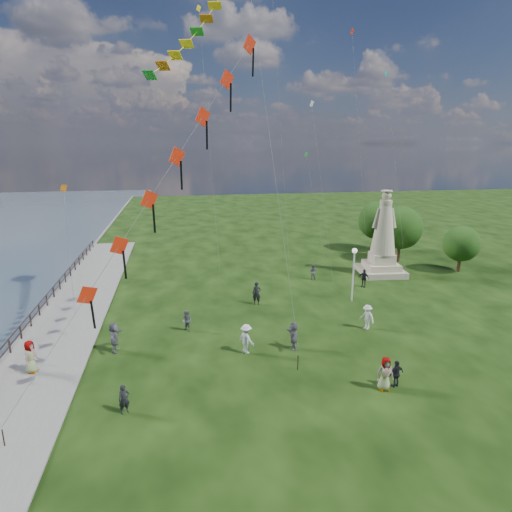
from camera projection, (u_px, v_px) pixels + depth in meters
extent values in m
cube|color=slate|center=(19.00, 343.00, 28.11)|extent=(0.30, 160.00, 0.60)
cube|color=slate|center=(51.00, 350.00, 26.58)|extent=(5.00, 60.00, 0.10)
cylinder|color=black|center=(10.00, 347.00, 26.06)|extent=(0.11, 0.11, 1.00)
cylinder|color=black|center=(21.00, 333.00, 27.96)|extent=(0.11, 0.11, 1.00)
cylinder|color=black|center=(31.00, 321.00, 29.87)|extent=(0.11, 0.11, 1.00)
cylinder|color=black|center=(39.00, 310.00, 31.77)|extent=(0.11, 0.11, 1.00)
cylinder|color=black|center=(47.00, 301.00, 33.67)|extent=(0.11, 0.11, 1.00)
cylinder|color=black|center=(54.00, 292.00, 35.57)|extent=(0.11, 0.11, 1.00)
cylinder|color=black|center=(60.00, 285.00, 37.47)|extent=(0.11, 0.11, 1.00)
cylinder|color=black|center=(65.00, 278.00, 39.38)|extent=(0.11, 0.11, 1.00)
cylinder|color=black|center=(70.00, 272.00, 41.28)|extent=(0.11, 0.11, 1.00)
cylinder|color=black|center=(75.00, 266.00, 43.18)|extent=(0.11, 0.11, 1.00)
cylinder|color=black|center=(79.00, 261.00, 45.08)|extent=(0.11, 0.11, 1.00)
cylinder|color=black|center=(83.00, 256.00, 46.98)|extent=(0.11, 0.11, 1.00)
cylinder|color=black|center=(87.00, 252.00, 48.89)|extent=(0.11, 0.11, 1.00)
cylinder|color=black|center=(90.00, 248.00, 50.79)|extent=(0.11, 0.11, 1.00)
cylinder|color=black|center=(93.00, 244.00, 52.69)|extent=(0.11, 0.11, 1.00)
cube|color=black|center=(20.00, 326.00, 27.84)|extent=(0.06, 52.00, 0.06)
cube|color=black|center=(21.00, 332.00, 27.95)|extent=(0.06, 52.00, 0.06)
cube|color=tan|center=(381.00, 271.00, 42.30)|extent=(4.48, 4.48, 0.58)
cube|color=tan|center=(381.00, 265.00, 42.15)|extent=(3.41, 3.41, 0.58)
cube|color=tan|center=(382.00, 258.00, 41.96)|extent=(2.34, 2.34, 0.96)
cylinder|color=tan|center=(386.00, 202.00, 40.56)|extent=(1.28, 1.28, 0.39)
sphere|color=tan|center=(387.00, 196.00, 40.41)|extent=(0.89, 0.89, 0.89)
cylinder|color=tan|center=(387.00, 191.00, 40.29)|extent=(1.06, 1.06, 0.10)
cylinder|color=silver|center=(353.00, 277.00, 34.51)|extent=(0.12, 0.12, 4.14)
sphere|color=white|center=(355.00, 251.00, 33.95)|extent=(0.41, 0.41, 0.41)
cylinder|color=#382314|center=(399.00, 251.00, 46.64)|extent=(0.36, 0.36, 2.29)
sphere|color=#18370F|center=(401.00, 228.00, 45.98)|extent=(4.59, 4.59, 4.59)
cylinder|color=#382314|center=(459.00, 263.00, 42.95)|extent=(0.36, 0.36, 1.76)
sphere|color=#18370F|center=(461.00, 244.00, 42.45)|extent=(3.52, 3.52, 3.52)
cylinder|color=#382314|center=(376.00, 241.00, 51.47)|extent=(0.36, 0.36, 2.25)
sphere|color=#18370F|center=(378.00, 220.00, 50.83)|extent=(4.51, 4.51, 4.51)
imported|color=black|center=(124.00, 399.00, 20.30)|extent=(0.63, 0.54, 1.47)
imported|color=#595960|center=(187.00, 321.00, 29.22)|extent=(0.84, 0.83, 1.50)
imported|color=silver|center=(246.00, 339.00, 26.17)|extent=(1.21, 1.33, 1.85)
imported|color=black|center=(396.00, 374.00, 22.51)|extent=(0.97, 0.66, 1.52)
imported|color=#595960|center=(385.00, 374.00, 22.21)|extent=(0.94, 0.62, 1.83)
imported|color=#595960|center=(114.00, 337.00, 26.30)|extent=(0.97, 1.87, 1.93)
imported|color=black|center=(257.00, 293.00, 34.05)|extent=(0.78, 0.62, 1.88)
imported|color=#595960|center=(313.00, 272.00, 40.49)|extent=(0.85, 0.72, 1.51)
imported|color=silver|center=(367.00, 317.00, 29.58)|extent=(1.06, 1.28, 1.76)
imported|color=black|center=(364.00, 278.00, 38.30)|extent=(1.04, 1.03, 1.65)
imported|color=#595960|center=(31.00, 358.00, 23.74)|extent=(0.81, 1.05, 1.89)
imported|color=#595960|center=(293.00, 335.00, 26.67)|extent=(0.74, 1.68, 1.80)
cylinder|color=black|center=(4.00, 439.00, 18.01)|extent=(0.06, 0.06, 0.90)
cube|color=red|center=(87.00, 295.00, 19.66)|extent=(0.87, 0.64, 1.03)
cube|color=black|center=(93.00, 315.00, 19.83)|extent=(0.10, 0.28, 1.48)
cube|color=red|center=(119.00, 246.00, 20.42)|extent=(0.87, 0.64, 1.03)
cube|color=black|center=(125.00, 265.00, 20.60)|extent=(0.10, 0.28, 1.48)
cube|color=red|center=(149.00, 200.00, 21.19)|extent=(0.87, 0.64, 1.03)
cube|color=black|center=(154.00, 219.00, 21.37)|extent=(0.10, 0.28, 1.48)
cube|color=red|center=(177.00, 157.00, 21.95)|extent=(0.87, 0.64, 1.03)
cube|color=black|center=(181.00, 176.00, 22.13)|extent=(0.10, 0.28, 1.48)
cube|color=red|center=(203.00, 117.00, 22.72)|extent=(0.87, 0.64, 1.03)
cube|color=black|center=(207.00, 135.00, 22.90)|extent=(0.10, 0.28, 1.48)
cube|color=red|center=(227.00, 79.00, 23.49)|extent=(0.87, 0.64, 1.03)
cube|color=black|center=(231.00, 98.00, 23.66)|extent=(0.10, 0.28, 1.48)
cube|color=red|center=(250.00, 44.00, 24.25)|extent=(0.87, 0.64, 1.03)
cube|color=black|center=(253.00, 62.00, 24.43)|extent=(0.10, 0.28, 1.48)
cylinder|color=black|center=(298.00, 363.00, 24.28)|extent=(0.06, 0.06, 0.90)
cube|color=yellow|center=(215.00, 6.00, 20.12)|extent=(0.70, 0.68, 0.21)
cube|color=orange|center=(206.00, 19.00, 19.62)|extent=(0.69, 0.69, 0.23)
cube|color=#1B932A|center=(197.00, 32.00, 19.10)|extent=(0.68, 0.69, 0.25)
cube|color=yellow|center=(187.00, 44.00, 18.57)|extent=(0.66, 0.69, 0.27)
cube|color=yellow|center=(175.00, 55.00, 18.02)|extent=(0.64, 0.68, 0.28)
cube|color=orange|center=(163.00, 66.00, 17.47)|extent=(0.62, 0.67, 0.30)
cube|color=#1B932A|center=(150.00, 75.00, 16.91)|extent=(0.60, 0.66, 0.31)
cube|color=silver|center=(312.00, 104.00, 39.31)|extent=(0.51, 0.39, 0.57)
cylinder|color=#595959|center=(322.00, 194.00, 39.06)|extent=(1.02, 5.02, 16.03)
cube|color=red|center=(352.00, 31.00, 41.55)|extent=(0.51, 0.39, 0.57)
cylinder|color=#595959|center=(360.00, 154.00, 42.19)|extent=(1.02, 5.02, 23.02)
cube|color=yellow|center=(199.00, 8.00, 41.76)|extent=(0.51, 0.39, 0.57)
cylinder|color=#595959|center=(209.00, 142.00, 42.69)|extent=(1.02, 5.02, 25.28)
cube|color=#1B932A|center=(306.00, 154.00, 49.38)|extent=(0.51, 0.39, 0.57)
cylinder|color=#595959|center=(315.00, 206.00, 48.52)|extent=(1.02, 5.02, 11.26)
cube|color=orange|center=(64.00, 188.00, 33.77)|extent=(0.51, 0.39, 0.57)
cylinder|color=#595959|center=(69.00, 251.00, 32.63)|extent=(1.02, 5.01, 9.06)
cylinder|color=#595959|center=(281.00, 131.00, 40.71)|extent=(1.02, 5.02, 27.25)
cube|color=#1CA6A8|center=(386.00, 73.00, 38.66)|extent=(0.51, 0.39, 0.57)
cylinder|color=#595959|center=(397.00, 180.00, 38.73)|extent=(1.02, 5.02, 18.61)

